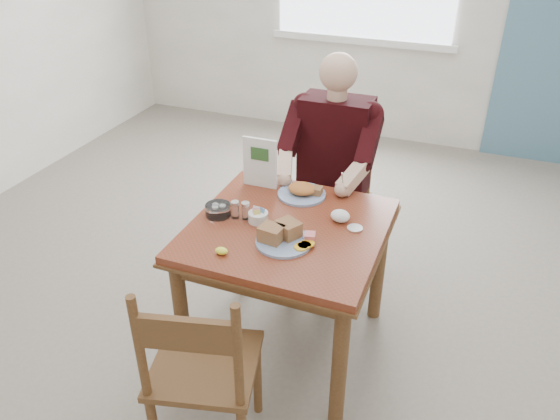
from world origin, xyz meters
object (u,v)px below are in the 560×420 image
at_px(table, 288,245).
at_px(far_plate, 303,191).
at_px(chair_near, 202,371).
at_px(near_plate, 283,236).
at_px(chair_far, 333,199).
at_px(diner, 331,155).

height_order(table, far_plate, far_plate).
height_order(chair_near, far_plate, chair_near).
bearing_deg(far_plate, near_plate, -82.38).
distance_m(chair_far, diner, 0.34).
bearing_deg(diner, far_plate, -94.49).
bearing_deg(chair_near, chair_far, 86.82).
height_order(table, near_plate, near_plate).
relative_size(diner, near_plate, 4.41).
xyz_separation_m(chair_near, far_plate, (0.05, 1.04, 0.30)).
distance_m(chair_far, chair_near, 1.53).
relative_size(near_plate, far_plate, 1.22).
bearing_deg(chair_far, chair_near, -93.18).
distance_m(chair_far, far_plate, 0.58).
height_order(chair_far, diner, diner).
relative_size(table, chair_far, 0.97).
bearing_deg(chair_near, table, 83.40).
xyz_separation_m(table, chair_far, (0.00, 0.80, -0.16)).
xyz_separation_m(near_plate, far_plate, (-0.06, 0.44, -0.01)).
xyz_separation_m(chair_far, far_plate, (-0.03, -0.49, 0.30)).
height_order(table, diner, diner).
bearing_deg(chair_near, near_plate, 79.40).
bearing_deg(far_plate, table, -84.10).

